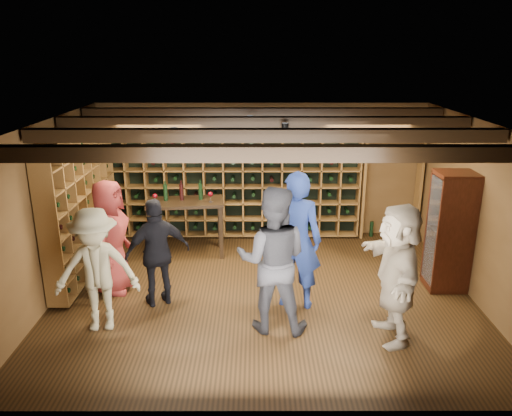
{
  "coord_description": "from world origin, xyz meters",
  "views": [
    {
      "loc": [
        -0.12,
        -6.6,
        3.45
      ],
      "look_at": [
        -0.11,
        0.2,
        1.25
      ],
      "focal_mm": 35.0,
      "sensor_mm": 36.0,
      "label": 1
    }
  ],
  "objects_px": {
    "guest_khaki": "(96,270)",
    "tasting_table": "(185,208)",
    "man_blue_shirt": "(296,240)",
    "guest_red_floral": "(111,237)",
    "guest_woman_black": "(158,253)",
    "guest_beige": "(396,273)",
    "display_cabinet": "(449,234)",
    "man_grey_suit": "(273,260)"
  },
  "relations": [
    {
      "from": "guest_woman_black",
      "to": "tasting_table",
      "type": "bearing_deg",
      "value": -119.42
    },
    {
      "from": "display_cabinet",
      "to": "tasting_table",
      "type": "relative_size",
      "value": 1.29
    },
    {
      "from": "guest_red_floral",
      "to": "guest_woman_black",
      "type": "relative_size",
      "value": 1.1
    },
    {
      "from": "man_blue_shirt",
      "to": "guest_red_floral",
      "type": "relative_size",
      "value": 1.14
    },
    {
      "from": "guest_beige",
      "to": "tasting_table",
      "type": "bearing_deg",
      "value": -133.72
    },
    {
      "from": "man_blue_shirt",
      "to": "guest_woman_black",
      "type": "relative_size",
      "value": 1.26
    },
    {
      "from": "man_blue_shirt",
      "to": "display_cabinet",
      "type": "bearing_deg",
      "value": -153.86
    },
    {
      "from": "display_cabinet",
      "to": "guest_woman_black",
      "type": "relative_size",
      "value": 1.14
    },
    {
      "from": "guest_woman_black",
      "to": "guest_khaki",
      "type": "relative_size",
      "value": 0.95
    },
    {
      "from": "man_blue_shirt",
      "to": "guest_khaki",
      "type": "height_order",
      "value": "man_blue_shirt"
    },
    {
      "from": "man_blue_shirt",
      "to": "guest_beige",
      "type": "bearing_deg",
      "value": 157.3
    },
    {
      "from": "guest_khaki",
      "to": "guest_beige",
      "type": "xyz_separation_m",
      "value": [
        3.67,
        -0.22,
        0.07
      ]
    },
    {
      "from": "guest_woman_black",
      "to": "tasting_table",
      "type": "relative_size",
      "value": 1.14
    },
    {
      "from": "man_grey_suit",
      "to": "tasting_table",
      "type": "xyz_separation_m",
      "value": [
        -1.41,
        2.41,
        -0.1
      ]
    },
    {
      "from": "man_grey_suit",
      "to": "guest_beige",
      "type": "height_order",
      "value": "man_grey_suit"
    },
    {
      "from": "guest_red_floral",
      "to": "display_cabinet",
      "type": "bearing_deg",
      "value": -83.99
    },
    {
      "from": "man_blue_shirt",
      "to": "man_grey_suit",
      "type": "relative_size",
      "value": 1.02
    },
    {
      "from": "display_cabinet",
      "to": "guest_beige",
      "type": "xyz_separation_m",
      "value": [
        -1.14,
        -1.36,
        0.02
      ]
    },
    {
      "from": "guest_woman_black",
      "to": "guest_beige",
      "type": "xyz_separation_m",
      "value": [
        3.03,
        -0.87,
        0.11
      ]
    },
    {
      "from": "guest_woman_black",
      "to": "tasting_table",
      "type": "distance_m",
      "value": 1.77
    },
    {
      "from": "tasting_table",
      "to": "guest_beige",
      "type": "bearing_deg",
      "value": -48.78
    },
    {
      "from": "guest_woman_black",
      "to": "guest_beige",
      "type": "height_order",
      "value": "guest_beige"
    },
    {
      "from": "guest_red_floral",
      "to": "guest_khaki",
      "type": "height_order",
      "value": "guest_red_floral"
    },
    {
      "from": "guest_red_floral",
      "to": "tasting_table",
      "type": "relative_size",
      "value": 1.25
    },
    {
      "from": "guest_woman_black",
      "to": "tasting_table",
      "type": "height_order",
      "value": "guest_woman_black"
    },
    {
      "from": "man_grey_suit",
      "to": "guest_beige",
      "type": "distance_m",
      "value": 1.5
    },
    {
      "from": "guest_khaki",
      "to": "tasting_table",
      "type": "distance_m",
      "value": 2.53
    },
    {
      "from": "guest_red_floral",
      "to": "guest_woman_black",
      "type": "xyz_separation_m",
      "value": [
        0.75,
        -0.4,
        -0.08
      ]
    },
    {
      "from": "guest_khaki",
      "to": "guest_beige",
      "type": "height_order",
      "value": "guest_beige"
    },
    {
      "from": "tasting_table",
      "to": "man_grey_suit",
      "type": "bearing_deg",
      "value": -66.11
    },
    {
      "from": "guest_woman_black",
      "to": "guest_khaki",
      "type": "height_order",
      "value": "guest_khaki"
    },
    {
      "from": "man_blue_shirt",
      "to": "tasting_table",
      "type": "distance_m",
      "value": 2.51
    },
    {
      "from": "man_grey_suit",
      "to": "guest_beige",
      "type": "relative_size",
      "value": 1.08
    },
    {
      "from": "guest_khaki",
      "to": "guest_beige",
      "type": "bearing_deg",
      "value": -9.95
    },
    {
      "from": "display_cabinet",
      "to": "guest_khaki",
      "type": "bearing_deg",
      "value": -166.74
    },
    {
      "from": "man_blue_shirt",
      "to": "guest_beige",
      "type": "distance_m",
      "value": 1.42
    },
    {
      "from": "man_grey_suit",
      "to": "display_cabinet",
      "type": "bearing_deg",
      "value": -149.53
    },
    {
      "from": "guest_khaki",
      "to": "guest_woman_black",
      "type": "bearing_deg",
      "value": 38.81
    },
    {
      "from": "guest_woman_black",
      "to": "guest_beige",
      "type": "relative_size",
      "value": 0.88
    },
    {
      "from": "man_grey_suit",
      "to": "guest_red_floral",
      "type": "distance_m",
      "value": 2.53
    },
    {
      "from": "display_cabinet",
      "to": "man_blue_shirt",
      "type": "relative_size",
      "value": 0.91
    },
    {
      "from": "guest_beige",
      "to": "guest_khaki",
      "type": "bearing_deg",
      "value": -94.87
    }
  ]
}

